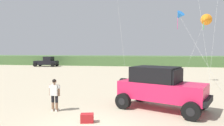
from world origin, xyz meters
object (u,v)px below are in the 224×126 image
Objects in this scene: kite_green_box at (205,20)px; kite_orange_streamer at (179,16)px; person_watching at (55,93)px; jeep at (160,87)px; cooler_box at (87,118)px; distant_pickup at (47,62)px.

kite_green_box reaches higher than kite_orange_streamer.
person_watching is 17.82m from kite_green_box.
jeep is 14.05m from kite_green_box.
cooler_box is 15.01m from kite_orange_streamer.
jeep reaches higher than person_watching.
cooler_box is at bearing -140.69° from jeep.
cooler_box is 0.12× the size of distant_pickup.
jeep reaches higher than distant_pickup.
jeep is 3.00× the size of person_watching.
kite_orange_streamer is at bearing 76.73° from jeep.
person_watching is 33.28m from distant_pickup.
kite_green_box is 1.02× the size of kite_orange_streamer.
kite_green_box is at bearing 47.48° from cooler_box.
kite_green_box reaches higher than cooler_box.
jeep is at bearing -113.58° from kite_green_box.
person_watching is 0.23× the size of kite_green_box.
distant_pickup is (-20.73, 28.24, -0.26)m from jeep.
kite_green_box is at bearing 66.42° from jeep.
cooler_box is (-3.25, -2.66, -1.01)m from jeep.
distant_pickup is 31.11m from kite_green_box.
jeep is 11.36m from kite_orange_streamer.
person_watching is 14.57m from kite_orange_streamer.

